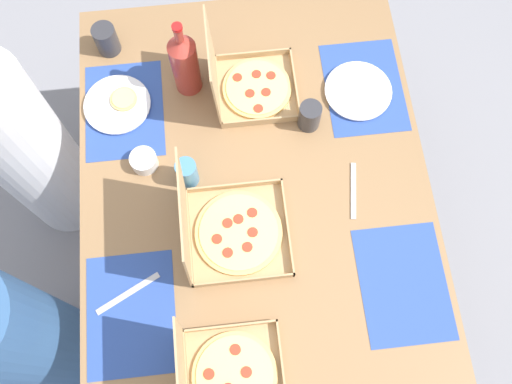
% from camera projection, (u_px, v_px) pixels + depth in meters
% --- Properties ---
extents(ground_plane, '(6.00, 6.00, 0.00)m').
position_uv_depth(ground_plane, '(256.00, 251.00, 2.50)').
color(ground_plane, gray).
extents(dining_table, '(1.51, 1.11, 0.77)m').
position_uv_depth(dining_table, '(256.00, 202.00, 1.88)').
color(dining_table, '#3F3328').
rests_on(dining_table, ground_plane).
extents(placemat_near_left, '(0.36, 0.26, 0.00)m').
position_uv_depth(placemat_near_left, '(403.00, 284.00, 1.68)').
color(placemat_near_left, '#2D4C9E').
rests_on(placemat_near_left, dining_table).
extents(placemat_near_right, '(0.36, 0.26, 0.00)m').
position_uv_depth(placemat_near_right, '(364.00, 87.00, 1.91)').
color(placemat_near_right, '#2D4C9E').
rests_on(placemat_near_right, dining_table).
extents(placemat_far_left, '(0.36, 0.26, 0.00)m').
position_uv_depth(placemat_far_left, '(131.00, 314.00, 1.65)').
color(placemat_far_left, '#2D4C9E').
rests_on(placemat_far_left, dining_table).
extents(placemat_far_right, '(0.36, 0.26, 0.00)m').
position_uv_depth(placemat_far_right, '(124.00, 110.00, 1.88)').
color(placemat_far_right, '#2D4C9E').
rests_on(placemat_far_right, dining_table).
extents(pizza_box_corner_right, '(0.28, 0.28, 0.31)m').
position_uv_depth(pizza_box_corner_right, '(224.00, 376.00, 1.55)').
color(pizza_box_corner_right, tan).
rests_on(pizza_box_corner_right, dining_table).
extents(pizza_box_corner_left, '(0.26, 0.28, 0.30)m').
position_uv_depth(pizza_box_corner_left, '(248.00, 84.00, 1.86)').
color(pizza_box_corner_left, tan).
rests_on(pizza_box_corner_left, dining_table).
extents(pizza_box_center, '(0.31, 0.31, 0.34)m').
position_uv_depth(pizza_box_center, '(227.00, 230.00, 1.69)').
color(pizza_box_center, tan).
rests_on(pizza_box_center, dining_table).
extents(plate_near_left, '(0.22, 0.22, 0.03)m').
position_uv_depth(plate_near_left, '(118.00, 104.00, 1.88)').
color(plate_near_left, white).
rests_on(plate_near_left, dining_table).
extents(plate_middle, '(0.23, 0.23, 0.02)m').
position_uv_depth(plate_middle, '(358.00, 91.00, 1.90)').
color(plate_middle, white).
rests_on(plate_middle, dining_table).
extents(soda_bottle, '(0.09, 0.09, 0.32)m').
position_uv_depth(soda_bottle, '(185.00, 63.00, 1.79)').
color(soda_bottle, '#B2382D').
rests_on(soda_bottle, dining_table).
extents(cup_clear_left, '(0.08, 0.08, 0.11)m').
position_uv_depth(cup_clear_left, '(106.00, 39.00, 1.92)').
color(cup_clear_left, '#333338').
rests_on(cup_clear_left, dining_table).
extents(cup_clear_right, '(0.07, 0.07, 0.11)m').
position_uv_depth(cup_clear_right, '(187.00, 173.00, 1.75)').
color(cup_clear_right, teal).
rests_on(cup_clear_right, dining_table).
extents(cup_dark, '(0.07, 0.07, 0.10)m').
position_uv_depth(cup_dark, '(310.00, 116.00, 1.82)').
color(cup_dark, '#333338').
rests_on(cup_dark, dining_table).
extents(condiment_bowl, '(0.09, 0.09, 0.05)m').
position_uv_depth(condiment_bowl, '(144.00, 161.00, 1.79)').
color(condiment_bowl, white).
rests_on(condiment_bowl, dining_table).
extents(knife_by_far_left, '(0.11, 0.20, 0.00)m').
position_uv_depth(knife_by_far_left, '(128.00, 293.00, 1.67)').
color(knife_by_far_left, '#B7B7BC').
rests_on(knife_by_far_left, dining_table).
extents(fork_by_near_left, '(0.19, 0.05, 0.00)m').
position_uv_depth(fork_by_near_left, '(353.00, 191.00, 1.78)').
color(fork_by_near_left, '#B7B7BC').
rests_on(fork_by_near_left, dining_table).
extents(diner_left_seat, '(0.32, 0.32, 1.21)m').
position_uv_depth(diner_left_seat, '(20.00, 337.00, 1.84)').
color(diner_left_seat, '#33598C').
rests_on(diner_left_seat, ground_plane).
extents(diner_right_seat, '(0.32, 0.32, 1.18)m').
position_uv_depth(diner_right_seat, '(28.00, 151.00, 2.09)').
color(diner_right_seat, white).
rests_on(diner_right_seat, ground_plane).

